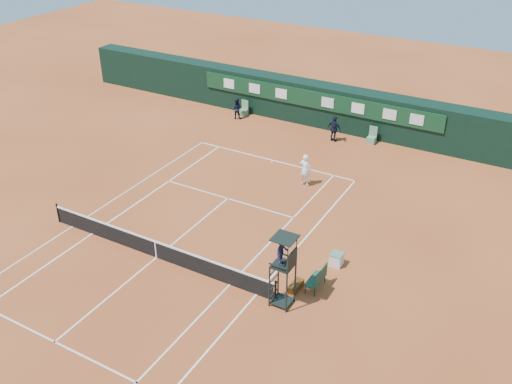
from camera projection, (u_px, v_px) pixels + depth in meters
ground at (157, 257)px, 27.18m from camera, size 90.00×90.00×0.00m
court_lines at (157, 257)px, 27.18m from camera, size 11.05×23.85×0.01m
tennis_net at (156, 249)px, 26.93m from camera, size 12.90×0.10×1.10m
back_wall at (319, 104)px, 40.59m from camera, size 40.00×1.65×3.00m
linesman_chair_left at (244, 111)px, 42.58m from camera, size 0.55×0.50×1.15m
linesman_chair_right at (372, 139)px, 38.30m from camera, size 0.55×0.50×1.15m
umpire_chair at (283, 257)px, 23.10m from camera, size 0.96×0.95×3.42m
player_bench at (318, 278)px, 24.88m from camera, size 0.56×1.20×1.10m
tennis_bag at (296, 286)px, 25.07m from camera, size 0.42×0.89×0.33m
cooler at (337, 259)px, 26.52m from camera, size 0.57×0.57×0.65m
tennis_ball at (213, 186)px, 33.25m from camera, size 0.06×0.06×0.06m
player at (305, 170)px, 32.90m from camera, size 0.74×0.50×1.98m
ball_kid_left at (237, 108)px, 41.84m from camera, size 0.90×0.79×1.55m
ball_kid_right at (334, 129)px, 38.28m from camera, size 1.11×0.64×1.78m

